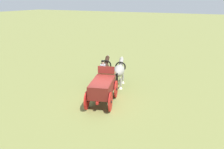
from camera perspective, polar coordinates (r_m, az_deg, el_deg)
ground_plane at (r=17.56m, az=-2.28°, el=-6.65°), size 220.00×220.00×0.00m
show_wagon at (r=17.26m, az=-2.23°, el=-2.92°), size 5.93×2.71×2.69m
draft_horse_near at (r=20.73m, az=-1.85°, el=1.21°), size 3.06×1.53×2.23m
draft_horse_off at (r=20.54m, az=1.71°, el=0.86°), size 3.00×1.48×2.16m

